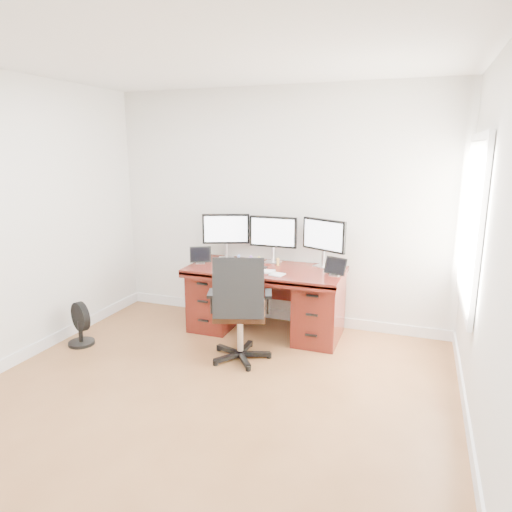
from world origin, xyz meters
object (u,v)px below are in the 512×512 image
(monitor_center, at_px, (273,233))
(keyboard, at_px, (260,271))
(desk, at_px, (266,297))
(floor_fan, at_px, (80,324))
(office_chair, at_px, (240,327))

(monitor_center, bearing_deg, keyboard, -90.67)
(desk, relative_size, keyboard, 5.47)
(floor_fan, relative_size, keyboard, 1.49)
(desk, bearing_deg, floor_fan, -149.69)
(office_chair, bearing_deg, floor_fan, 168.82)
(desk, relative_size, office_chair, 1.59)
(monitor_center, bearing_deg, office_chair, -90.48)
(office_chair, xyz_separation_m, monitor_center, (0.00, 1.02, 0.73))
(office_chair, distance_m, monitor_center, 1.26)
(monitor_center, height_order, keyboard, monitor_center)
(office_chair, relative_size, monitor_center, 1.94)
(office_chair, bearing_deg, monitor_center, 71.37)
(office_chair, xyz_separation_m, keyboard, (-0.00, 0.59, 0.41))
(floor_fan, height_order, monitor_center, monitor_center)
(office_chair, xyz_separation_m, floor_fan, (-1.72, -0.22, -0.13))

